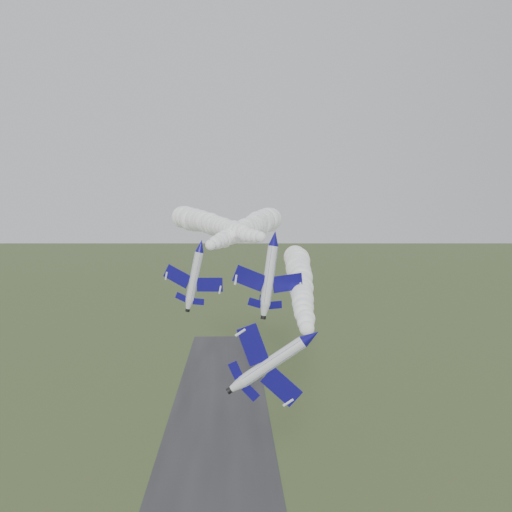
# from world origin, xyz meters

# --- Properties ---
(runway) EXTENTS (24.00, 260.00, 0.04)m
(runway) POSITION_xyz_m (0.00, 30.00, 0.02)
(runway) COLOR #2A292C
(runway) RESTS_ON ground
(jet_lead) EXTENTS (5.75, 12.04, 8.31)m
(jet_lead) POSITION_xyz_m (11.86, -3.80, 34.89)
(jet_lead) COLOR silver
(smoke_trail_jet_lead) EXTENTS (9.00, 77.44, 5.61)m
(smoke_trail_jet_lead) POSITION_xyz_m (15.49, 37.26, 36.37)
(smoke_trail_jet_lead) COLOR white
(jet_pair_left) EXTENTS (9.72, 11.58, 3.39)m
(jet_pair_left) POSITION_xyz_m (-1.68, 24.21, 43.37)
(jet_pair_left) COLOR silver
(smoke_trail_jet_pair_left) EXTENTS (21.83, 58.65, 5.97)m
(smoke_trail_jet_pair_left) POSITION_xyz_m (6.23, 55.07, 45.24)
(smoke_trail_jet_pair_left) COLOR white
(jet_pair_right) EXTENTS (11.56, 13.54, 3.64)m
(jet_pair_right) POSITION_xyz_m (9.81, 22.92, 44.57)
(jet_pair_right) COLOR silver
(smoke_trail_jet_pair_right) EXTENTS (25.60, 63.59, 5.72)m
(smoke_trail_jet_pair_right) POSITION_xyz_m (-0.76, 57.13, 46.14)
(smoke_trail_jet_pair_right) COLOR white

